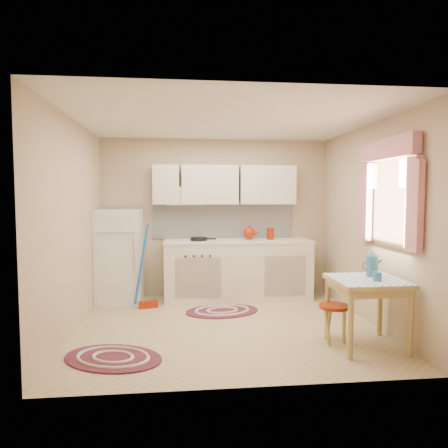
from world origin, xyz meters
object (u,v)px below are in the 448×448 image
at_px(base_cabinets, 238,270).
at_px(stool, 334,324).
at_px(table, 366,313).
at_px(fridge, 120,256).

relative_size(base_cabinets, stool, 5.36).
relative_size(base_cabinets, table, 3.12).
bearing_deg(table, fridge, 144.05).
bearing_deg(fridge, table, -35.95).
bearing_deg(table, stool, 155.33).
bearing_deg(fridge, base_cabinets, 1.60).
distance_m(table, stool, 0.36).
xyz_separation_m(fridge, base_cabinets, (1.79, 0.05, -0.26)).
height_order(fridge, stool, fridge).
relative_size(table, stool, 1.71).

